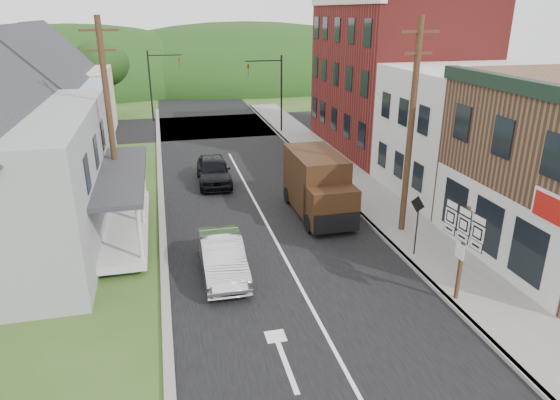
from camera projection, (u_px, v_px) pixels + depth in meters
ground at (300, 287)px, 17.62m from camera, size 120.00×120.00×0.00m
road at (250, 193)px, 26.71m from camera, size 9.00×90.00×0.02m
cross_road at (214, 126)px, 42.16m from camera, size 60.00×9.00×0.02m
sidewalk_right at (367, 195)px, 26.15m from camera, size 2.80×55.00×0.15m
curb_right at (343, 198)px, 25.86m from camera, size 0.20×55.00×0.15m
curb_left at (162, 214)px, 23.86m from camera, size 0.30×55.00×0.12m
storefront_white at (473, 133)px, 25.74m from camera, size 8.00×7.00×6.50m
storefront_red at (394, 76)px, 33.76m from camera, size 8.00×12.00×10.00m
house_blue at (44, 110)px, 29.37m from camera, size 7.14×8.16×7.28m
house_cream at (60, 88)px, 37.44m from camera, size 7.14×8.16×7.28m
utility_pole_right at (411, 128)px, 20.37m from camera, size 1.60×0.26×9.00m
utility_pole_left at (110, 120)px, 21.82m from camera, size 1.60×0.26×9.00m
traffic_signal_right at (273, 85)px, 38.58m from camera, size 2.87×0.20×6.00m
traffic_signal_left at (158, 77)px, 43.07m from camera, size 2.87×0.20×6.00m
tree_left_d at (101, 63)px, 43.01m from camera, size 4.80×4.80×6.94m
forested_ridge at (191, 83)px, 67.62m from camera, size 90.00×30.00×16.00m
silver_sedan at (223, 257)px, 18.22m from camera, size 1.54×4.35×1.43m
dark_sedan at (214, 171)px, 27.93m from camera, size 1.91×4.49×1.51m
delivery_van at (318, 185)px, 23.33m from camera, size 2.21×5.28×2.95m
route_sign_cluster at (463, 240)px, 15.90m from camera, size 0.24×1.89×3.31m
warning_sign at (417, 217)px, 19.15m from camera, size 0.26×0.64×2.45m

